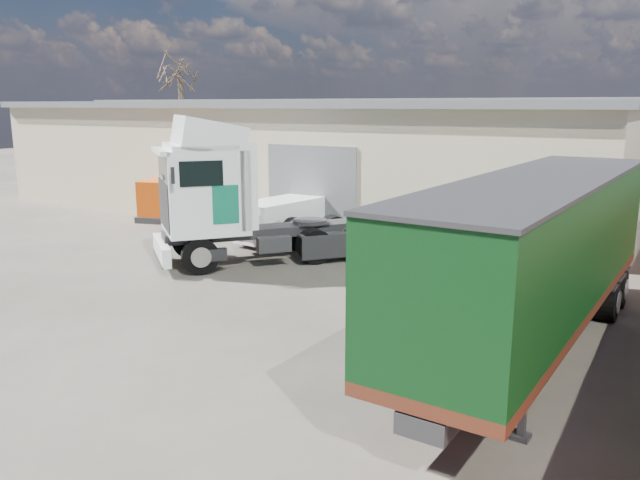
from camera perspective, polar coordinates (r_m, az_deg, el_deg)
The scene contains 7 objects.
ground at distance 16.09m, azimuth -13.56°, elevation -6.73°, with size 120.00×120.00×0.00m, color black.
warehouse at distance 31.70m, azimuth -1.28°, elevation 7.78°, with size 30.60×12.60×5.42m.
bare_tree at distance 42.23m, azimuth -12.73°, elevation 15.75°, with size 4.00×4.00×9.60m.
tractor_unit at distance 20.66m, azimuth -8.03°, elevation 3.48°, with size 6.56×7.20×4.83m.
box_trailer at distance 13.52m, azimuth 19.37°, elevation -0.67°, with size 2.93×11.35×3.74m.
panel_van at distance 23.72m, azimuth -3.48°, elevation 1.81°, with size 2.15×4.20×1.64m.
orange_skip at distance 28.72m, azimuth -13.24°, elevation 3.24°, with size 3.34×2.59×1.84m.
Camera 1 is at (10.79, -10.77, 5.15)m, focal length 35.00 mm.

